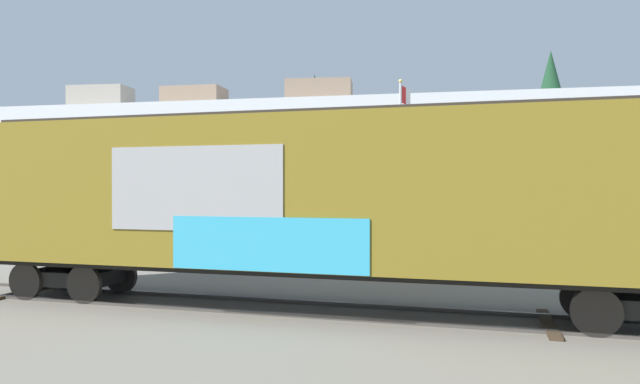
% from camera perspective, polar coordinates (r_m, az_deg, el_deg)
% --- Properties ---
extents(ground_plane, '(260.00, 260.00, 0.00)m').
position_cam_1_polar(ground_plane, '(13.35, -5.58, -11.55)').
color(ground_plane, slate).
extents(track, '(59.96, 5.69, 0.08)m').
position_cam_1_polar(track, '(13.49, -6.20, -11.26)').
color(track, '#4C4742').
rests_on(track, ground_plane).
extents(freight_car, '(18.14, 4.21, 4.54)m').
position_cam_1_polar(freight_car, '(12.74, -0.26, -0.31)').
color(freight_car, olive).
rests_on(freight_car, ground_plane).
extents(flagpole, '(0.48, 1.50, 7.74)m').
position_cam_1_polar(flagpole, '(26.74, 8.26, 5.21)').
color(flagpole, silver).
rests_on(flagpole, ground_plane).
extents(hillside, '(134.14, 38.61, 16.11)m').
position_cam_1_polar(hillside, '(72.11, 8.56, 2.85)').
color(hillside, silver).
rests_on(hillside, ground_plane).
extents(parked_car_blue, '(4.55, 2.09, 1.54)m').
position_cam_1_polar(parked_car_blue, '(20.51, -7.81, -5.11)').
color(parked_car_blue, navy).
rests_on(parked_car_blue, ground_plane).
extents(parked_car_tan, '(4.34, 2.59, 1.67)m').
position_cam_1_polar(parked_car_tan, '(19.00, 8.71, -5.34)').
color(parked_car_tan, '#9E8966').
rests_on(parked_car_tan, ground_plane).
extents(parked_car_green, '(4.23, 2.20, 1.69)m').
position_cam_1_polar(parked_car_green, '(19.97, 27.41, -5.15)').
color(parked_car_green, '#1E5933').
rests_on(parked_car_green, ground_plane).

